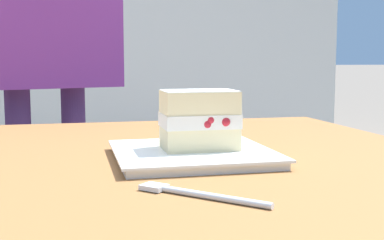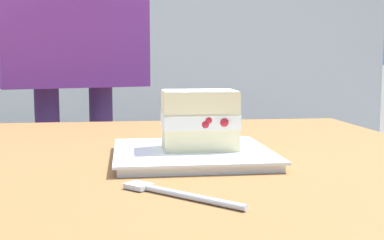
% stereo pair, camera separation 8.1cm
% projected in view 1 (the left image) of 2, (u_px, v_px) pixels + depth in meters
% --- Properties ---
extents(patio_table, '(1.22, 0.99, 0.73)m').
position_uv_depth(patio_table, '(89.00, 221.00, 0.82)').
color(patio_table, brown).
rests_on(patio_table, ground).
extents(dessert_plate, '(0.25, 0.25, 0.02)m').
position_uv_depth(dessert_plate, '(192.00, 154.00, 0.82)').
color(dessert_plate, white).
rests_on(dessert_plate, patio_table).
extents(cake_slice, '(0.12, 0.09, 0.09)m').
position_uv_depth(cake_slice, '(199.00, 120.00, 0.81)').
color(cake_slice, beige).
rests_on(cake_slice, dessert_plate).
extents(dessert_fork, '(0.13, 0.13, 0.01)m').
position_uv_depth(dessert_fork, '(194.00, 194.00, 0.59)').
color(dessert_fork, silver).
rests_on(dessert_fork, patio_table).
extents(diner_person, '(0.47, 0.60, 1.59)m').
position_uv_depth(diner_person, '(43.00, 0.00, 1.51)').
color(diner_person, '#452855').
rests_on(diner_person, ground).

